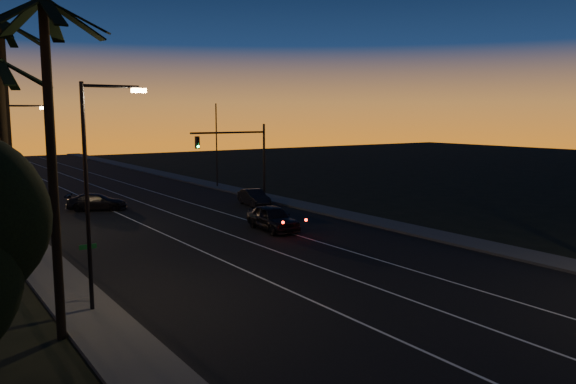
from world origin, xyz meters
TOP-DOWN VIEW (x-y plane):
  - road at (0.00, 30.00)m, footprint 20.00×170.00m
  - sidewalk_left at (-11.20, 30.00)m, footprint 2.40×170.00m
  - sidewalk_right at (11.20, 30.00)m, footprint 2.40×170.00m
  - lane_stripe_left at (-3.00, 30.00)m, footprint 0.12×160.00m
  - lane_stripe_mid at (0.50, 30.00)m, footprint 0.12×160.00m
  - lane_stripe_right at (4.00, 30.00)m, footprint 0.12×160.00m
  - palm_near at (-12.60, 18.00)m, footprint 4.25×4.16m
  - palm_mid at (-13.20, 24.00)m, footprint 4.25×4.16m
  - palm_far at (-12.20, 30.00)m, footprint 4.25×4.16m
  - streetlight_left_near at (-10.70, 20.00)m, footprint 2.55×0.26m
  - streetlight_left_far at (-10.69, 38.00)m, footprint 2.55×0.26m
  - street_sign at (-10.80, 21.00)m, footprint 0.70×0.06m
  - signal_mast at (7.14, 39.99)m, footprint 7.10×0.41m
  - signal_post at (-9.50, 39.98)m, footprint 0.28×0.37m
  - far_pole_right at (11.00, 52.00)m, footprint 0.14×0.14m
  - lead_car at (3.59, 29.45)m, footprint 2.39×5.63m
  - right_car at (7.90, 39.11)m, footprint 2.12×4.45m
  - cross_car at (-3.92, 44.45)m, footprint 5.13×3.77m

SIDE VIEW (x-z plane):
  - road at x=0.00m, z-range 0.00..0.01m
  - lane_stripe_left at x=-3.00m, z-range 0.01..0.02m
  - lane_stripe_mid at x=0.50m, z-range 0.01..0.02m
  - lane_stripe_right at x=4.00m, z-range 0.01..0.02m
  - sidewalk_left at x=-11.20m, z-range 0.00..0.16m
  - sidewalk_right at x=11.20m, z-range 0.00..0.16m
  - cross_car at x=-3.92m, z-range 0.01..1.39m
  - right_car at x=7.90m, z-range 0.01..1.42m
  - lead_car at x=3.59m, z-range 0.01..1.69m
  - street_sign at x=-10.80m, z-range 0.36..2.96m
  - signal_post at x=-9.50m, z-range 0.79..4.99m
  - far_pole_right at x=11.00m, z-range 0.00..9.00m
  - signal_mast at x=7.14m, z-range 1.28..8.28m
  - streetlight_left_far at x=-10.69m, z-range 0.81..9.31m
  - streetlight_left_near at x=-10.70m, z-range 0.82..9.82m
  - palm_mid at x=-13.20m, z-range 1.24..11.27m
  - palm_near at x=-12.60m, z-range 1.31..12.84m
  - palm_far at x=-12.20m, z-range 1.35..13.88m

